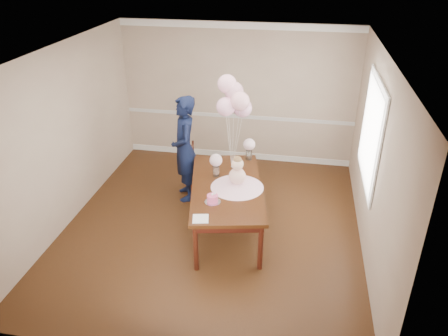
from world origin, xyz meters
TOP-DOWN VIEW (x-y plane):
  - floor at (0.00, 0.00)m, footprint 4.50×5.00m
  - ceiling at (0.00, 0.00)m, footprint 4.50×5.00m
  - wall_back at (0.00, 2.50)m, footprint 4.50×0.02m
  - wall_front at (0.00, -2.50)m, footprint 4.50×0.02m
  - wall_left at (-2.25, 0.00)m, footprint 0.02×5.00m
  - wall_right at (2.25, 0.00)m, footprint 0.02×5.00m
  - chair_rail_trim at (0.00, 2.49)m, footprint 4.50×0.02m
  - crown_molding at (0.00, 2.49)m, footprint 4.50×0.02m
  - baseboard_trim at (0.00, 2.49)m, footprint 4.50×0.02m
  - window_frame at (2.23, 0.50)m, footprint 0.02×1.66m
  - window_blinds at (2.21, 0.50)m, footprint 0.01×1.50m
  - dining_table_top at (0.23, -0.02)m, footprint 1.41×2.21m
  - table_apron at (0.23, -0.02)m, footprint 1.29×2.09m
  - table_leg_fl at (-0.01, -1.03)m, footprint 0.08×0.08m
  - table_leg_fr at (0.84, -0.86)m, footprint 0.08×0.08m
  - table_leg_bl at (-0.38, 0.82)m, footprint 0.08×0.08m
  - table_leg_br at (0.46, 0.99)m, footprint 0.08×0.08m
  - baby_skirt at (0.39, -0.04)m, footprint 0.92×0.92m
  - baby_torso at (0.39, -0.04)m, footprint 0.25×0.25m
  - baby_head at (0.39, -0.04)m, footprint 0.17×0.17m
  - baby_hair at (0.39, -0.04)m, footprint 0.12×0.12m
  - cake_platter at (0.12, -0.51)m, footprint 0.27×0.27m
  - birthday_cake at (0.12, -0.51)m, footprint 0.18×0.18m
  - cake_flower_a at (0.12, -0.51)m, footprint 0.03×0.03m
  - cake_flower_b at (0.14, -0.49)m, footprint 0.03×0.03m
  - rose_vase_near at (0.02, 0.25)m, footprint 0.12×0.12m
  - roses_near at (0.02, 0.25)m, footprint 0.19×0.19m
  - rose_vase_far at (0.44, 0.91)m, footprint 0.12×0.12m
  - roses_far at (0.44, 0.91)m, footprint 0.19×0.19m
  - napkin at (0.05, -0.95)m, footprint 0.24×0.24m
  - balloon_weight at (0.22, 0.55)m, footprint 0.05×0.05m
  - balloon_a at (0.12, 0.53)m, footprint 0.29×0.29m
  - balloon_b at (0.33, 0.52)m, footprint 0.29×0.29m
  - balloon_c at (0.22, 0.65)m, footprint 0.29×0.29m
  - balloon_d at (0.11, 0.65)m, footprint 0.29×0.29m
  - balloon_e at (0.35, 0.66)m, footprint 0.29×0.29m
  - balloon_ribbon_a at (0.17, 0.54)m, footprint 0.09×0.02m
  - balloon_ribbon_b at (0.27, 0.54)m, footprint 0.11×0.03m
  - balloon_ribbon_c at (0.22, 0.60)m, footprint 0.01×0.10m
  - balloon_ribbon_d at (0.16, 0.60)m, footprint 0.10×0.09m
  - balloon_ribbon_e at (0.28, 0.61)m, footprint 0.13×0.10m
  - dining_chair_seat at (-0.38, 0.97)m, footprint 0.41×0.41m
  - chair_leg_fl at (-0.54, 0.80)m, footprint 0.04×0.04m
  - chair_leg_fr at (-0.21, 0.81)m, footprint 0.04×0.04m
  - chair_leg_bl at (-0.55, 1.13)m, footprint 0.04×0.04m
  - chair_leg_br at (-0.23, 1.14)m, footprint 0.04×0.04m
  - chair_back_post_l at (-0.56, 0.80)m, footprint 0.04×0.04m
  - chair_back_post_r at (-0.57, 1.13)m, footprint 0.04×0.04m
  - chair_slat_low at (-0.56, 0.97)m, footprint 0.04×0.36m
  - chair_slat_mid at (-0.56, 0.97)m, footprint 0.04×0.36m
  - chair_slat_top at (-0.56, 0.97)m, footprint 0.04×0.36m
  - woman at (-0.63, 0.81)m, footprint 0.65×0.77m

SIDE VIEW (x-z plane):
  - floor at x=0.00m, z-range 0.00..0.00m
  - baseboard_trim at x=0.00m, z-range 0.00..0.12m
  - chair_leg_fl at x=-0.54m, z-range 0.00..0.39m
  - chair_leg_fr at x=-0.21m, z-range 0.00..0.39m
  - chair_leg_bl at x=-0.55m, z-range 0.00..0.39m
  - chair_leg_br at x=-0.23m, z-range 0.00..0.39m
  - table_leg_fl at x=-0.01m, z-range 0.00..0.72m
  - table_leg_fr at x=0.84m, z-range 0.00..0.72m
  - table_leg_bl at x=-0.38m, z-range 0.00..0.72m
  - table_leg_br at x=0.46m, z-range 0.00..0.72m
  - dining_chair_seat at x=-0.38m, z-range 0.38..0.43m
  - chair_slat_low at x=-0.56m, z-range 0.54..0.58m
  - table_apron at x=0.23m, z-range 0.61..0.72m
  - chair_back_post_l at x=-0.56m, z-range 0.42..0.92m
  - chair_back_post_r at x=-0.57m, z-range 0.42..0.92m
  - chair_slat_mid at x=-0.56m, z-range 0.68..0.73m
  - dining_table_top at x=0.23m, z-range 0.72..0.77m
  - cake_platter at x=0.12m, z-range 0.77..0.78m
  - napkin at x=0.05m, z-range 0.77..0.78m
  - balloon_weight at x=0.22m, z-range 0.77..0.79m
  - baby_skirt at x=0.39m, z-range 0.77..0.87m
  - birthday_cake at x=0.12m, z-range 0.78..0.88m
  - rose_vase_near at x=0.02m, z-range 0.77..0.93m
  - rose_vase_far at x=0.44m, z-range 0.77..0.93m
  - chair_slat_top at x=-0.56m, z-range 0.83..0.87m
  - cake_flower_a at x=0.12m, z-range 0.88..0.91m
  - cake_flower_b at x=0.14m, z-range 0.88..0.91m
  - chair_rail_trim at x=0.00m, z-range 0.86..0.94m
  - woman at x=-0.63m, z-range 0.00..1.81m
  - baby_torso at x=0.39m, z-range 0.83..1.07m
  - roses_near at x=0.02m, z-range 0.94..1.13m
  - roses_far at x=0.44m, z-range 0.94..1.13m
  - baby_head at x=0.39m, z-range 1.06..1.23m
  - balloon_ribbon_e at x=0.28m, z-range 0.78..1.58m
  - baby_hair at x=0.39m, z-range 1.15..1.27m
  - balloon_ribbon_a at x=0.17m, z-range 0.78..1.64m
  - balloon_ribbon_b at x=0.27m, z-range 0.78..1.74m
  - balloon_ribbon_c at x=0.22m, z-range 0.78..1.84m
  - wall_back at x=0.00m, z-range 0.00..2.70m
  - wall_front at x=0.00m, z-range 0.00..2.70m
  - wall_left at x=-2.25m, z-range 0.00..2.70m
  - wall_right at x=2.25m, z-range 0.00..2.70m
  - balloon_ribbon_d at x=0.16m, z-range 0.78..1.94m
  - window_frame at x=2.23m, z-range 0.77..2.33m
  - window_blinds at x=2.21m, z-range 0.85..2.25m
  - balloon_e at x=0.35m, z-range 1.60..1.88m
  - balloon_a at x=0.12m, z-range 1.65..1.93m
  - balloon_b at x=0.33m, z-range 1.75..2.04m
  - balloon_c at x=0.22m, z-range 1.85..2.14m
  - balloon_d at x=0.11m, z-range 1.95..2.24m
  - crown_molding at x=0.00m, z-range 2.57..2.69m
  - ceiling at x=0.00m, z-range 2.69..2.71m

